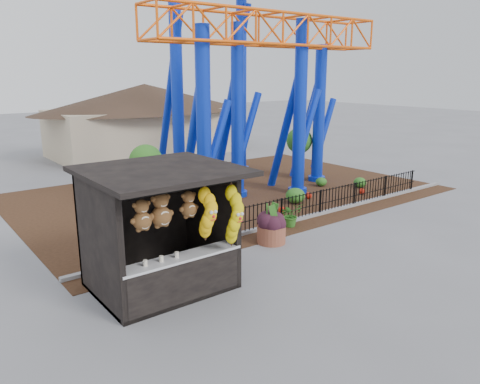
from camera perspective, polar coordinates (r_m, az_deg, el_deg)
ground at (r=13.06m, az=4.85°, el=-9.69°), size 120.00×120.00×0.00m
mulch_bed at (r=21.35m, az=-1.58°, el=-0.04°), size 18.00×12.00×0.02m
curb at (r=17.67m, az=7.97°, el=-3.08°), size 18.00×0.18×0.12m
prize_booth at (r=11.59m, az=-9.15°, el=-4.90°), size 3.50×3.40×3.12m
picket_fence at (r=18.18m, az=10.02°, el=-1.22°), size 12.20×0.06×1.00m
roller_coaster at (r=21.56m, az=0.44°, el=17.36°), size 11.00×6.37×10.82m
terracotta_planter at (r=15.07m, az=3.84°, el=-5.14°), size 1.21×1.21×0.58m
planter_foliage at (r=14.88m, az=3.88°, el=-2.93°), size 0.70×0.70×0.64m
potted_plant at (r=16.66m, az=6.20°, el=-2.78°), size 0.89×0.81×0.86m
landscaping at (r=19.93m, az=5.17°, el=-0.31°), size 8.75×3.03×0.65m
pavilion at (r=32.12m, az=-11.46°, el=10.07°), size 15.00×15.00×4.80m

